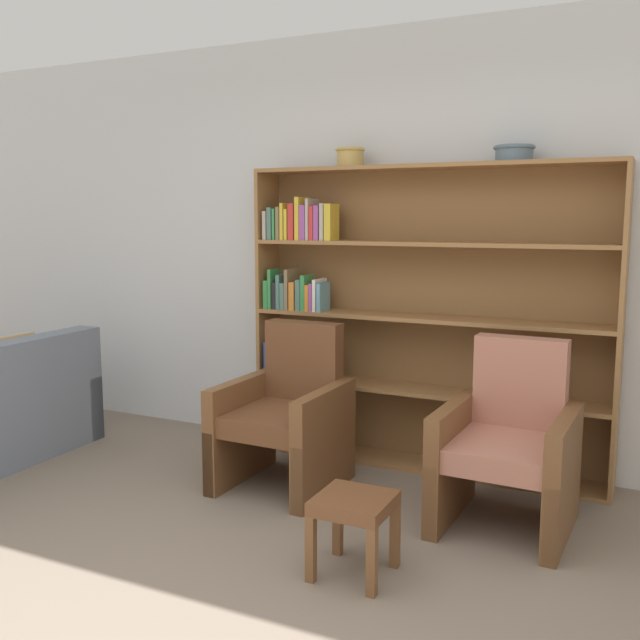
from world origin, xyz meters
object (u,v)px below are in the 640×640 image
(bookshelf, at_px, (395,319))
(armchair_leather, at_px, (286,417))
(footstool, at_px, (354,512))
(bowl_sage, at_px, (514,152))
(bowl_cream, at_px, (350,156))
(armchair_cushioned, at_px, (509,447))

(bookshelf, relative_size, armchair_leather, 2.39)
(armchair_leather, xyz_separation_m, footstool, (0.79, -0.83, -0.12))
(bowl_sage, distance_m, armchair_leather, 2.01)
(bowl_cream, distance_m, bowl_sage, 1.01)
(armchair_leather, bearing_deg, footstool, 134.44)
(bowl_cream, relative_size, footstool, 0.52)
(footstool, bearing_deg, bowl_sage, 76.31)
(bowl_sage, xyz_separation_m, armchair_leather, (-1.14, -0.62, -1.53))
(bowl_cream, xyz_separation_m, footstool, (0.66, -1.46, -1.66))
(armchair_leather, bearing_deg, bookshelf, -123.16)
(bowl_sage, relative_size, footstool, 0.65)
(bowl_cream, height_order, footstool, bowl_cream)
(bowl_sage, xyz_separation_m, footstool, (-0.35, -1.46, -1.65))
(footstool, bearing_deg, bowl_cream, 114.26)
(armchair_leather, height_order, footstool, armchair_leather)
(bowl_cream, xyz_separation_m, bowl_sage, (1.01, 0.00, -0.01))
(bookshelf, height_order, bowl_cream, bowl_cream)
(bookshelf, distance_m, footstool, 1.65)
(bowl_cream, bearing_deg, bookshelf, 4.14)
(bookshelf, bearing_deg, armchair_cushioned, -37.11)
(bowl_cream, xyz_separation_m, armchair_cushioned, (1.16, -0.62, -1.54))
(armchair_cushioned, bearing_deg, armchair_leather, 1.95)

